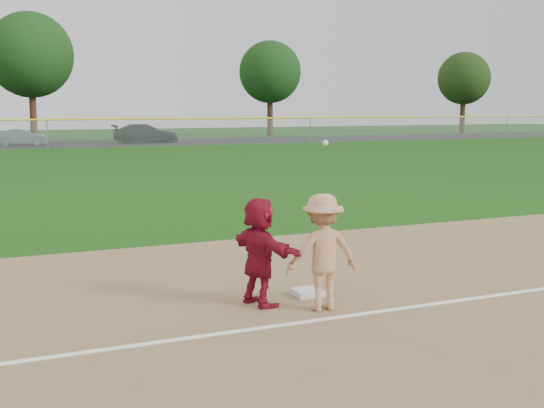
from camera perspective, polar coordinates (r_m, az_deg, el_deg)
name	(u,v)px	position (r m, az deg, el deg)	size (l,w,h in m)	color
ground	(312,304)	(10.24, 3.37, -8.32)	(160.00, 160.00, 0.00)	#17490E
foul_line	(338,317)	(9.56, 5.56, -9.41)	(60.00, 0.10, 0.01)	white
parking_asphalt	(40,145)	(55.02, -18.81, 4.73)	(120.00, 10.00, 0.01)	black
first_base	(307,293)	(10.58, 2.99, -7.41)	(0.42, 0.42, 0.09)	silver
base_runner	(259,252)	(9.92, -1.06, -4.00)	(1.48, 0.47, 1.59)	maroon
car_mid	(22,137)	(54.10, -20.22, 5.26)	(1.29, 3.70, 1.22)	#575A5F
car_right	(145,133)	(55.56, -10.54, 5.84)	(2.10, 5.17, 1.50)	black
first_base_play	(322,252)	(9.71, 4.24, -4.04)	(1.12, 0.70, 2.42)	#A8A8AB
outfield_fence	(47,120)	(48.97, -18.33, 6.67)	(110.00, 0.12, 110.00)	#999EA0
tree_2	(30,55)	(60.57, -19.57, 11.66)	(7.00, 7.00, 10.58)	#3A2115
tree_3	(270,72)	(67.08, -0.17, 10.97)	(6.00, 6.00, 9.19)	#311D12
tree_4	(464,79)	(77.14, 15.76, 10.07)	(5.60, 5.60, 8.67)	#322212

